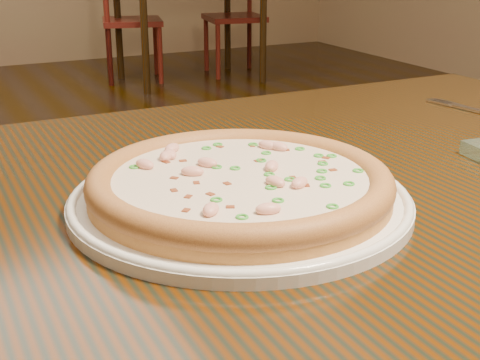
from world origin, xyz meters
name	(u,v)px	position (x,y,z in m)	size (l,w,h in m)	color
hero_table	(309,250)	(0.09, -0.73, 0.65)	(1.20, 0.80, 0.75)	black
plate	(240,199)	(-0.03, -0.78, 0.76)	(0.36, 0.36, 0.02)	white
pizza	(240,183)	(-0.03, -0.78, 0.78)	(0.32, 0.32, 0.03)	#BD883F
fork	(476,110)	(0.49, -0.59, 0.75)	(0.04, 0.18, 0.00)	silver
chair_c	(124,21)	(1.15, 3.48, 0.44)	(0.51, 0.51, 0.95)	#5D1E1A
chair_d	(241,16)	(2.04, 3.34, 0.44)	(0.48, 0.48, 0.95)	#5D1E1A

